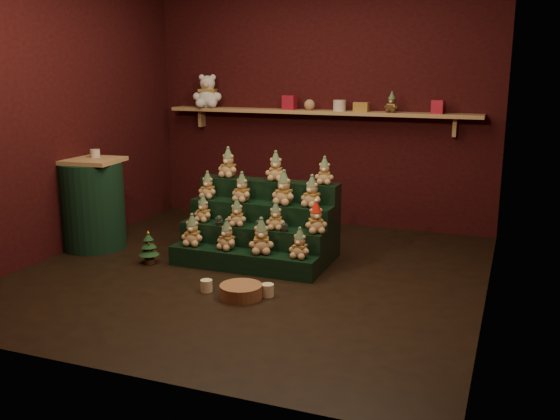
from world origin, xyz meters
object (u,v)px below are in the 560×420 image
at_px(snow_globe_b, 259,224).
at_px(snow_globe_c, 285,227).
at_px(side_table, 92,204).
at_px(mug_right, 268,290).
at_px(white_bear, 208,87).
at_px(brown_bear, 392,103).
at_px(riser_tier_front, 242,261).
at_px(wicker_basket, 241,291).
at_px(snow_globe_a, 219,220).
at_px(mug_left, 206,286).
at_px(mini_christmas_tree, 149,247).

relative_size(snow_globe_b, snow_globe_c, 1.00).
relative_size(side_table, mug_right, 8.99).
distance_m(white_bear, brown_bear, 2.20).
height_order(riser_tier_front, side_table, side_table).
bearing_deg(wicker_basket, mug_right, 29.41).
height_order(mug_right, brown_bear, brown_bear).
bearing_deg(brown_bear, mug_right, -97.53).
height_order(snow_globe_b, wicker_basket, snow_globe_b).
bearing_deg(brown_bear, riser_tier_front, -113.19).
bearing_deg(side_table, snow_globe_a, -4.56).
height_order(riser_tier_front, wicker_basket, riser_tier_front).
bearing_deg(brown_bear, snow_globe_a, -122.80).
distance_m(mug_left, mug_right, 0.52).
bearing_deg(mug_right, white_bear, 126.39).
bearing_deg(snow_globe_b, snow_globe_c, 0.00).
bearing_deg(wicker_basket, white_bear, 122.13).
relative_size(riser_tier_front, wicker_basket, 4.08).
relative_size(snow_globe_b, side_table, 0.09).
distance_m(riser_tier_front, mini_christmas_tree, 0.91).
xyz_separation_m(side_table, mini_christmas_tree, (0.82, -0.26, -0.29)).
xyz_separation_m(mug_right, brown_bear, (0.49, 2.32, 1.37)).
distance_m(snow_globe_a, snow_globe_b, 0.40).
bearing_deg(wicker_basket, mug_left, 175.61).
bearing_deg(snow_globe_b, brown_bear, 62.87).
height_order(mini_christmas_tree, mug_right, mini_christmas_tree).
distance_m(snow_globe_a, white_bear, 2.23).
bearing_deg(riser_tier_front, mini_christmas_tree, -172.08).
bearing_deg(brown_bear, wicker_basket, -101.20).
height_order(snow_globe_a, mug_left, snow_globe_a).
relative_size(snow_globe_a, side_table, 0.10).
height_order(snow_globe_b, mug_right, snow_globe_b).
xyz_separation_m(snow_globe_a, white_bear, (-0.95, 1.65, 1.16)).
relative_size(snow_globe_c, mug_right, 0.84).
xyz_separation_m(mug_left, mug_right, (0.51, 0.08, 0.00)).
height_order(side_table, brown_bear, brown_bear).
relative_size(snow_globe_b, mini_christmas_tree, 0.26).
height_order(mug_left, wicker_basket, wicker_basket).
height_order(snow_globe_a, side_table, side_table).
xyz_separation_m(snow_globe_b, snow_globe_c, (0.25, 0.00, 0.00)).
bearing_deg(mug_left, mini_christmas_tree, 151.20).
distance_m(riser_tier_front, snow_globe_b, 0.36).
bearing_deg(mug_right, snow_globe_a, 138.70).
bearing_deg(mini_christmas_tree, snow_globe_b, 15.97).
bearing_deg(white_bear, snow_globe_b, -64.87).
xyz_separation_m(mini_christmas_tree, wicker_basket, (1.17, -0.49, -0.10)).
relative_size(mug_right, brown_bear, 0.49).
bearing_deg(riser_tier_front, snow_globe_c, 24.61).
xyz_separation_m(riser_tier_front, snow_globe_c, (0.35, 0.16, 0.31)).
bearing_deg(mini_christmas_tree, snow_globe_a, 25.66).
xyz_separation_m(mug_right, wicker_basket, (-0.19, -0.11, 0.00)).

